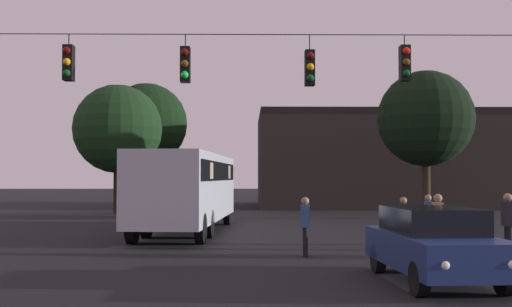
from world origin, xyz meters
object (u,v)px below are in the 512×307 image
pedestrian_near_bus (403,220)px  tree_left_silhouette (426,119)px  tree_right_far (118,129)px  pedestrian_crossing_left (438,222)px  city_bus (188,184)px  tree_behind_building (146,124)px  car_near_right (434,243)px  pedestrian_crossing_center (508,221)px  pedestrian_crossing_right (305,223)px  pedestrian_trailing (428,217)px

pedestrian_near_bus → tree_left_silhouette: (4.64, 13.88, 4.29)m
tree_right_far → pedestrian_crossing_left: bearing=-58.1°
city_bus → tree_behind_building: tree_behind_building is taller
car_near_right → tree_behind_building: size_ratio=0.51×
pedestrian_crossing_left → pedestrian_crossing_center: 1.94m
pedestrian_crossing_right → pedestrian_near_bus: size_ratio=1.03×
car_near_right → tree_right_far: bearing=115.5°
car_near_right → tree_behind_building: tree_behind_building is taller
pedestrian_crossing_right → pedestrian_trailing: (4.14, 2.80, -0.01)m
pedestrian_crossing_right → tree_left_silhouette: (7.66, 15.32, 4.26)m
city_bus → pedestrian_near_bus: size_ratio=7.16×
tree_left_silhouette → pedestrian_trailing: bearing=-105.7°
pedestrian_crossing_right → tree_right_far: 22.12m
pedestrian_crossing_right → tree_behind_building: size_ratio=0.18×
car_near_right → tree_left_silhouette: (5.42, 19.52, 4.36)m
pedestrian_near_bus → tree_left_silhouette: tree_left_silhouette is taller
pedestrian_crossing_center → pedestrian_trailing: size_ratio=1.08×
car_near_right → pedestrian_crossing_center: (3.12, 3.85, 0.18)m
pedestrian_trailing → tree_behind_building: 27.83m
pedestrian_crossing_center → city_bus: bearing=139.9°
pedestrian_trailing → tree_behind_building: size_ratio=0.18×
pedestrian_crossing_center → tree_behind_building: bearing=117.2°
car_near_right → pedestrian_crossing_left: (1.20, 3.64, 0.17)m
car_near_right → tree_left_silhouette: size_ratio=0.58×
pedestrian_crossing_right → pedestrian_trailing: 4.99m
pedestrian_crossing_left → tree_behind_building: size_ratio=0.20×
tree_behind_building → tree_right_far: (-0.49, -7.28, -0.91)m
pedestrian_near_bus → pedestrian_crossing_right: bearing=-154.5°
tree_behind_building → pedestrian_near_bus: bearing=-65.4°
pedestrian_near_bus → tree_behind_building: (-11.70, 25.56, 4.98)m
pedestrian_crossing_left → pedestrian_trailing: (0.70, 3.35, -0.07)m
pedestrian_crossing_right → tree_left_silhouette: tree_left_silhouette is taller
pedestrian_near_bus → tree_right_far: tree_right_far is taller
tree_right_far → city_bus: bearing=-66.7°
car_near_right → tree_behind_building: bearing=109.3°
tree_left_silhouette → tree_right_far: size_ratio=1.02×
pedestrian_crossing_right → pedestrian_trailing: bearing=34.0°
pedestrian_crossing_right → pedestrian_trailing: size_ratio=1.01×
city_bus → pedestrian_near_bus: bearing=-40.9°
tree_right_far → pedestrian_crossing_right: bearing=-65.1°
car_near_right → tree_behind_building: (-10.91, 31.20, 5.05)m
city_bus → car_near_right: size_ratio=2.53×
city_bus → pedestrian_crossing_center: bearing=-40.1°
pedestrian_crossing_center → tree_behind_building: (-14.04, 27.35, 4.87)m
pedestrian_crossing_right → tree_right_far: bearing=114.9°
pedestrian_crossing_center → pedestrian_near_bus: size_ratio=1.10×
car_near_right → pedestrian_near_bus: 5.69m
tree_left_silhouette → pedestrian_crossing_right: bearing=-116.6°
car_near_right → tree_left_silhouette: 20.72m
car_near_right → pedestrian_crossing_right: bearing=118.1°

